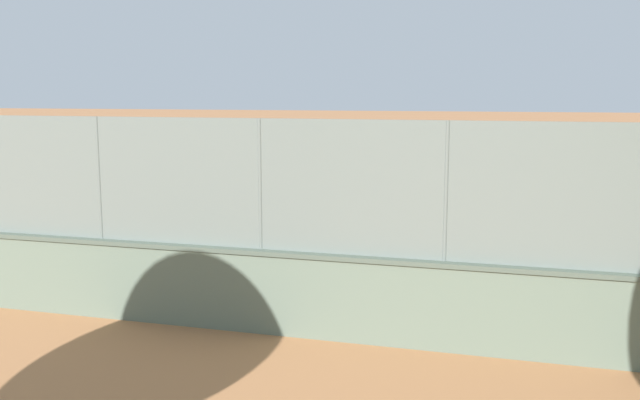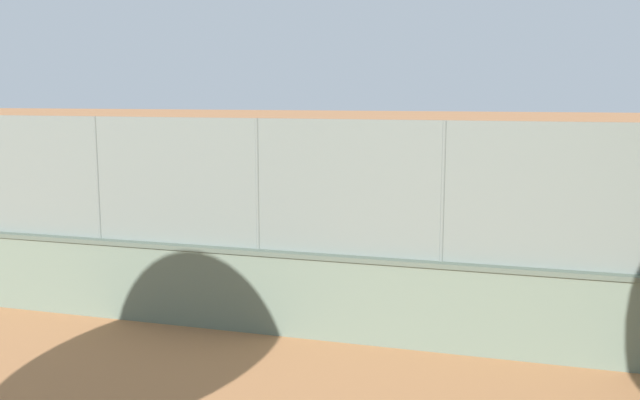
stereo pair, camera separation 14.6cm
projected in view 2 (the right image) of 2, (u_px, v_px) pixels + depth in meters
name	position (u px, v px, depth m)	size (l,w,h in m)	color
ground_plane	(328.00, 207.00, 26.03)	(260.00, 260.00, 0.00)	#A36B42
perimeter_wall	(103.00, 276.00, 13.38)	(32.71, 1.13, 1.50)	slate
fence_panel_on_wall	(98.00, 178.00, 13.09)	(32.12, 0.75, 2.30)	slate
player_at_service_line	(299.00, 200.00, 21.06)	(0.78, 1.29, 1.73)	#591919
player_baseline_waiting	(474.00, 189.00, 23.57)	(0.84, 1.11, 1.67)	navy
sports_ball	(301.00, 241.00, 19.70)	(0.18, 0.18, 0.18)	yellow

